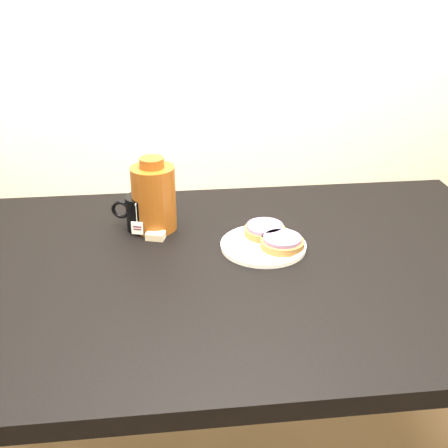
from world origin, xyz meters
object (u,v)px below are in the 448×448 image
object	(u,v)px
bagel_back	(265,230)
bagel_package	(154,197)
table	(237,294)
mug	(141,212)
plate	(263,245)
teabag_pouch	(156,236)
bagel_front	(282,242)

from	to	relation	value
bagel_back	bagel_package	distance (m)	0.29
table	mug	xyz separation A→B (m)	(-0.22, 0.21, 0.13)
plate	teabag_pouch	distance (m)	0.27
mug	bagel_package	distance (m)	0.05
table	plate	world-z (taller)	plate
bagel_front	teabag_pouch	size ratio (longest dim) A/B	2.90
bagel_front	table	bearing A→B (deg)	-158.51
table	mug	bearing A→B (deg)	137.09
table	bagel_back	xyz separation A→B (m)	(0.08, 0.11, 0.11)
table	bagel_back	distance (m)	0.18
table	teabag_pouch	bearing A→B (deg)	142.56
bagel_front	plate	bearing A→B (deg)	150.69
table	bagel_front	world-z (taller)	bagel_front
table	mug	world-z (taller)	mug
table	teabag_pouch	world-z (taller)	teabag_pouch
mug	bagel_package	size ratio (longest dim) A/B	0.68
bagel_package	mug	bearing A→B (deg)	178.79
table	mug	distance (m)	0.33
bagel_front	mug	world-z (taller)	mug
table	bagel_package	size ratio (longest dim) A/B	7.36
bagel_back	bagel_front	bearing A→B (deg)	-67.11
plate	bagel_package	size ratio (longest dim) A/B	1.08
bagel_package	table	bearing A→B (deg)	-47.59
plate	bagel_front	world-z (taller)	bagel_front
plate	bagel_front	distance (m)	0.05
bagel_back	mug	world-z (taller)	mug
bagel_front	mug	distance (m)	0.37
teabag_pouch	mug	bearing A→B (deg)	118.72
table	teabag_pouch	size ratio (longest dim) A/B	31.11
bagel_back	bagel_package	size ratio (longest dim) A/B	0.68
plate	bagel_back	xyz separation A→B (m)	(0.01, 0.05, 0.02)
bagel_front	mug	xyz separation A→B (m)	(-0.33, 0.16, 0.02)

